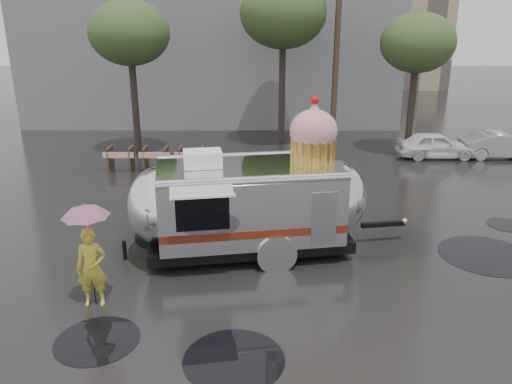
{
  "coord_description": "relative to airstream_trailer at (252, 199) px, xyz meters",
  "views": [
    {
      "loc": [
        -1.26,
        -10.47,
        6.1
      ],
      "look_at": [
        -1.29,
        2.11,
        1.73
      ],
      "focal_mm": 35.0,
      "sensor_mm": 36.0,
      "label": 1
    }
  ],
  "objects": [
    {
      "name": "barricade_row",
      "position": [
        -4.16,
        7.84,
        -1.0
      ],
      "size": [
        4.3,
        0.8,
        1.0
      ],
      "color": "#473323",
      "rests_on": "ground"
    },
    {
      "name": "grey_building",
      "position": [
        -2.61,
        21.88,
        4.98
      ],
      "size": [
        22.0,
        12.0,
        13.0
      ],
      "primitive_type": "cube",
      "color": "slate",
      "rests_on": "ground"
    },
    {
      "name": "umbrella_pink",
      "position": [
        -3.53,
        -2.75,
        0.46
      ],
      "size": [
        1.25,
        1.25,
        2.4
      ],
      "color": "pink",
      "rests_on": "ground"
    },
    {
      "name": "tree_mid",
      "position": [
        1.39,
        12.88,
        4.82
      ],
      "size": [
        4.2,
        4.2,
        8.03
      ],
      "color": "#382D26",
      "rests_on": "ground"
    },
    {
      "name": "ground",
      "position": [
        1.39,
        -2.12,
        -1.52
      ],
      "size": [
        120.0,
        120.0,
        0.0
      ],
      "primitive_type": "plane",
      "color": "black",
      "rests_on": "ground"
    },
    {
      "name": "puddles",
      "position": [
        1.31,
        -0.99,
        -1.51
      ],
      "size": [
        12.51,
        8.14,
        0.01
      ],
      "color": "black",
      "rests_on": "ground"
    },
    {
      "name": "tree_right",
      "position": [
        7.39,
        10.88,
        3.54
      ],
      "size": [
        3.36,
        3.36,
        6.42
      ],
      "color": "#382D26",
      "rests_on": "ground"
    },
    {
      "name": "tree_left",
      "position": [
        -5.61,
        10.88,
        3.97
      ],
      "size": [
        3.64,
        3.64,
        6.95
      ],
      "color": "#382D26",
      "rests_on": "ground"
    },
    {
      "name": "airstream_trailer",
      "position": [
        0.0,
        0.0,
        0.0
      ],
      "size": [
        7.96,
        3.83,
        4.33
      ],
      "rotation": [
        0.0,
        0.0,
        0.16
      ],
      "color": "silver",
      "rests_on": "ground"
    },
    {
      "name": "person_left",
      "position": [
        -3.53,
        -2.75,
        -0.61
      ],
      "size": [
        0.71,
        0.52,
        1.82
      ],
      "primitive_type": "imported",
      "rotation": [
        0.0,
        0.0,
        0.13
      ],
      "color": "gold",
      "rests_on": "ground"
    },
    {
      "name": "utility_pole",
      "position": [
        3.89,
        11.88,
        3.1
      ],
      "size": [
        1.6,
        0.28,
        9.0
      ],
      "color": "#473323",
      "rests_on": "ground"
    }
  ]
}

